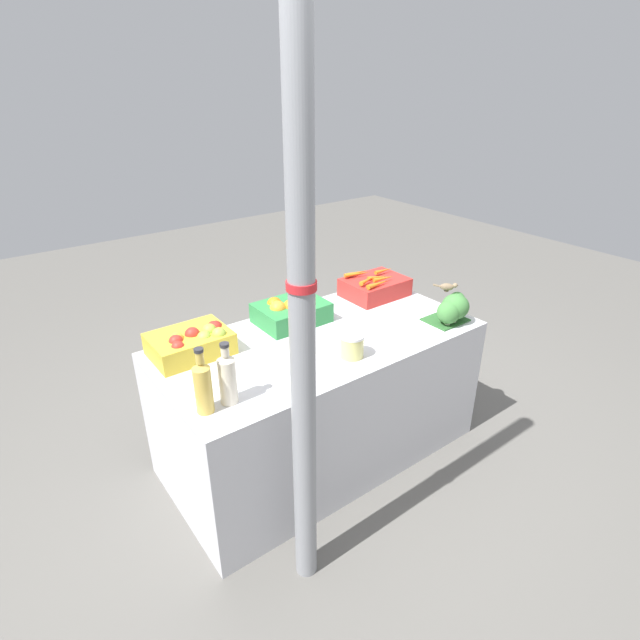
{
  "coord_description": "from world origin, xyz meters",
  "views": [
    {
      "loc": [
        -1.37,
        -1.83,
        1.96
      ],
      "look_at": [
        0.0,
        0.0,
        0.84
      ],
      "focal_mm": 28.0,
      "sensor_mm": 36.0,
      "label": 1
    }
  ],
  "objects_px": {
    "support_pole": "(302,313)",
    "broccoli_pile": "(453,308)",
    "sparrow_bird": "(448,287)",
    "juice_bottle_cloudy": "(227,378)",
    "orange_crate": "(292,311)",
    "pickle_jar": "(352,346)",
    "juice_bottle_golden": "(203,386)",
    "carrot_crate": "(375,287)",
    "apple_crate": "(192,342)"
  },
  "relations": [
    {
      "from": "orange_crate",
      "to": "sparrow_bird",
      "type": "distance_m",
      "value": 0.86
    },
    {
      "from": "carrot_crate",
      "to": "juice_bottle_golden",
      "type": "bearing_deg",
      "value": -160.69
    },
    {
      "from": "orange_crate",
      "to": "broccoli_pile",
      "type": "height_order",
      "value": "broccoli_pile"
    },
    {
      "from": "juice_bottle_cloudy",
      "to": "broccoli_pile",
      "type": "bearing_deg",
      "value": -2.7
    },
    {
      "from": "carrot_crate",
      "to": "juice_bottle_cloudy",
      "type": "relative_size",
      "value": 1.34
    },
    {
      "from": "carrot_crate",
      "to": "apple_crate",
      "type": "bearing_deg",
      "value": -179.68
    },
    {
      "from": "broccoli_pile",
      "to": "orange_crate",
      "type": "bearing_deg",
      "value": 142.81
    },
    {
      "from": "broccoli_pile",
      "to": "pickle_jar",
      "type": "bearing_deg",
      "value": 176.18
    },
    {
      "from": "juice_bottle_golden",
      "to": "pickle_jar",
      "type": "bearing_deg",
      "value": -1.3
    },
    {
      "from": "support_pole",
      "to": "juice_bottle_golden",
      "type": "height_order",
      "value": "support_pole"
    },
    {
      "from": "juice_bottle_cloudy",
      "to": "carrot_crate",
      "type": "bearing_deg",
      "value": 20.83
    },
    {
      "from": "broccoli_pile",
      "to": "pickle_jar",
      "type": "height_order",
      "value": "broccoli_pile"
    },
    {
      "from": "carrot_crate",
      "to": "juice_bottle_golden",
      "type": "distance_m",
      "value": 1.43
    },
    {
      "from": "juice_bottle_cloudy",
      "to": "apple_crate",
      "type": "bearing_deg",
      "value": 84.17
    },
    {
      "from": "apple_crate",
      "to": "orange_crate",
      "type": "height_order",
      "value": "orange_crate"
    },
    {
      "from": "juice_bottle_golden",
      "to": "sparrow_bird",
      "type": "distance_m",
      "value": 1.43
    },
    {
      "from": "support_pole",
      "to": "sparrow_bird",
      "type": "relative_size",
      "value": 23.2
    },
    {
      "from": "carrot_crate",
      "to": "pickle_jar",
      "type": "relative_size",
      "value": 3.16
    },
    {
      "from": "broccoli_pile",
      "to": "pickle_jar",
      "type": "distance_m",
      "value": 0.68
    },
    {
      "from": "carrot_crate",
      "to": "juice_bottle_cloudy",
      "type": "height_order",
      "value": "juice_bottle_cloudy"
    },
    {
      "from": "sparrow_bird",
      "to": "juice_bottle_golden",
      "type": "bearing_deg",
      "value": -133.16
    },
    {
      "from": "support_pole",
      "to": "juice_bottle_cloudy",
      "type": "height_order",
      "value": "support_pole"
    },
    {
      "from": "sparrow_bird",
      "to": "pickle_jar",
      "type": "bearing_deg",
      "value": -132.14
    },
    {
      "from": "apple_crate",
      "to": "pickle_jar",
      "type": "distance_m",
      "value": 0.77
    },
    {
      "from": "support_pole",
      "to": "apple_crate",
      "type": "xyz_separation_m",
      "value": [
        -0.08,
        0.82,
        -0.44
      ]
    },
    {
      "from": "support_pole",
      "to": "apple_crate",
      "type": "bearing_deg",
      "value": 95.51
    },
    {
      "from": "broccoli_pile",
      "to": "juice_bottle_cloudy",
      "type": "xyz_separation_m",
      "value": [
        -1.33,
        0.06,
        0.03
      ]
    },
    {
      "from": "carrot_crate",
      "to": "orange_crate",
      "type": "bearing_deg",
      "value": -179.6
    },
    {
      "from": "juice_bottle_cloudy",
      "to": "pickle_jar",
      "type": "distance_m",
      "value": 0.65
    },
    {
      "from": "apple_crate",
      "to": "broccoli_pile",
      "type": "bearing_deg",
      "value": -22.45
    },
    {
      "from": "support_pole",
      "to": "broccoli_pile",
      "type": "distance_m",
      "value": 1.3
    },
    {
      "from": "orange_crate",
      "to": "carrot_crate",
      "type": "relative_size",
      "value": 1.0
    },
    {
      "from": "apple_crate",
      "to": "juice_bottle_cloudy",
      "type": "distance_m",
      "value": 0.47
    },
    {
      "from": "carrot_crate",
      "to": "pickle_jar",
      "type": "bearing_deg",
      "value": -140.45
    },
    {
      "from": "support_pole",
      "to": "sparrow_bird",
      "type": "bearing_deg",
      "value": 16.13
    },
    {
      "from": "orange_crate",
      "to": "juice_bottle_cloudy",
      "type": "height_order",
      "value": "juice_bottle_cloudy"
    },
    {
      "from": "apple_crate",
      "to": "pickle_jar",
      "type": "bearing_deg",
      "value": -38.79
    },
    {
      "from": "apple_crate",
      "to": "juice_bottle_golden",
      "type": "distance_m",
      "value": 0.49
    },
    {
      "from": "apple_crate",
      "to": "juice_bottle_cloudy",
      "type": "relative_size",
      "value": 1.34
    },
    {
      "from": "apple_crate",
      "to": "juice_bottle_golden",
      "type": "bearing_deg",
      "value": -108.33
    },
    {
      "from": "support_pole",
      "to": "apple_crate",
      "type": "height_order",
      "value": "support_pole"
    },
    {
      "from": "orange_crate",
      "to": "juice_bottle_cloudy",
      "type": "relative_size",
      "value": 1.34
    },
    {
      "from": "carrot_crate",
      "to": "juice_bottle_golden",
      "type": "xyz_separation_m",
      "value": [
        -1.35,
        -0.47,
        0.06
      ]
    },
    {
      "from": "support_pole",
      "to": "orange_crate",
      "type": "relative_size",
      "value": 6.72
    },
    {
      "from": "apple_crate",
      "to": "orange_crate",
      "type": "xyz_separation_m",
      "value": [
        0.58,
        0.0,
        0.0
      ]
    },
    {
      "from": "orange_crate",
      "to": "pickle_jar",
      "type": "distance_m",
      "value": 0.49
    },
    {
      "from": "carrot_crate",
      "to": "sparrow_bird",
      "type": "height_order",
      "value": "sparrow_bird"
    },
    {
      "from": "broccoli_pile",
      "to": "juice_bottle_cloudy",
      "type": "distance_m",
      "value": 1.33
    },
    {
      "from": "pickle_jar",
      "to": "juice_bottle_golden",
      "type": "bearing_deg",
      "value": 178.7
    },
    {
      "from": "juice_bottle_golden",
      "to": "orange_crate",
      "type": "bearing_deg",
      "value": 32.54
    }
  ]
}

